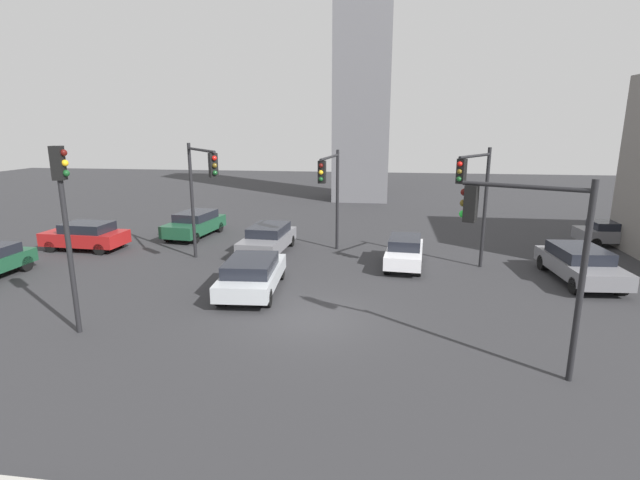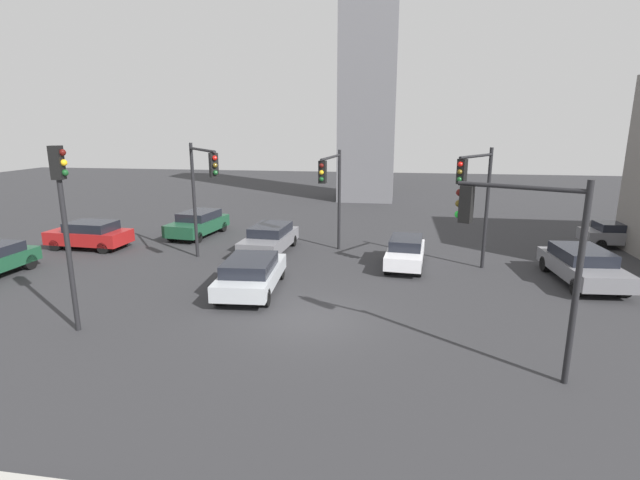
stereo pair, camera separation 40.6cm
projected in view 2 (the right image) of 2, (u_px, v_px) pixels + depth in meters
name	position (u px, v px, depth m)	size (l,w,h in m)	color
ground_plane	(310.00, 318.00, 16.28)	(105.82, 105.82, 0.00)	#2D2D30
traffic_light_0	(332.00, 183.00, 22.93)	(0.60, 3.87, 5.25)	black
traffic_light_1	(63.00, 207.00, 14.41)	(0.48, 0.37, 5.88)	black
traffic_light_2	(520.00, 236.00, 12.11)	(2.95, 1.48, 5.23)	black
traffic_light_3	(476.00, 188.00, 20.18)	(1.82, 2.74, 5.52)	black
traffic_light_4	(202.00, 180.00, 21.53)	(2.54, 3.19, 5.65)	black
car_0	(582.00, 265.00, 19.82)	(2.42, 4.88, 1.45)	slate
car_1	(621.00, 234.00, 25.60)	(4.08, 1.85, 1.36)	slate
car_2	(405.00, 252.00, 22.09)	(1.95, 4.10, 1.37)	silver
car_3	(251.00, 273.00, 18.75)	(2.34, 4.83, 1.41)	#ADB2B7
car_4	(90.00, 234.00, 25.40)	(4.27, 2.11, 1.46)	maroon
car_5	(198.00, 223.00, 28.28)	(2.46, 4.65, 1.47)	#19472D
car_7	(270.00, 238.00, 24.63)	(2.17, 4.72, 1.42)	slate
skyline_tower	(369.00, 62.00, 39.97)	(4.77, 4.77, 23.36)	slate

